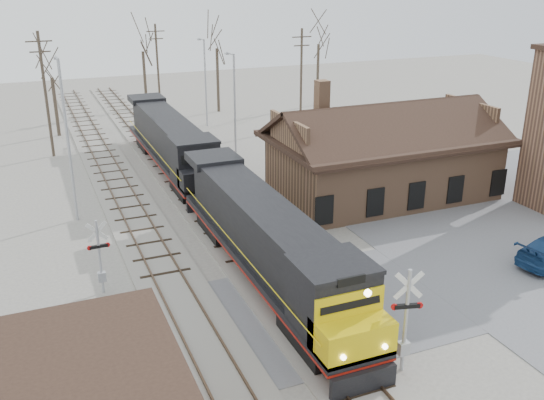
% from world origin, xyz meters
% --- Properties ---
extents(ground, '(140.00, 140.00, 0.00)m').
position_xyz_m(ground, '(0.00, 0.00, 0.00)').
color(ground, '#A09B91').
rests_on(ground, ground).
extents(road, '(60.00, 9.00, 0.03)m').
position_xyz_m(road, '(0.00, 0.00, 0.01)').
color(road, slate).
rests_on(road, ground).
extents(parking_lot, '(22.00, 26.00, 0.03)m').
position_xyz_m(parking_lot, '(18.00, 4.00, 0.02)').
color(parking_lot, slate).
rests_on(parking_lot, ground).
extents(track_main, '(3.40, 90.00, 0.24)m').
position_xyz_m(track_main, '(0.00, 15.00, 0.07)').
color(track_main, '#A09B91').
rests_on(track_main, ground).
extents(track_siding, '(3.40, 90.00, 0.24)m').
position_xyz_m(track_siding, '(-4.50, 15.00, 0.07)').
color(track_siding, '#A09B91').
rests_on(track_siding, ground).
extents(depot, '(15.20, 9.31, 7.90)m').
position_xyz_m(depot, '(11.99, 12.00, 2.41)').
color(depot, '#886046').
rests_on(depot, ground).
extents(locomotive_lead, '(2.87, 19.20, 4.26)m').
position_xyz_m(locomotive_lead, '(0.00, 3.09, 2.24)').
color(locomotive_lead, black).
rests_on(locomotive_lead, ground).
extents(locomotive_trailing, '(2.87, 19.20, 4.03)m').
position_xyz_m(locomotive_trailing, '(0.00, 22.57, 2.24)').
color(locomotive_trailing, black).
rests_on(locomotive_trailing, ground).
extents(crossbuck_near, '(1.22, 0.40, 4.35)m').
position_xyz_m(crossbuck_near, '(2.15, -5.19, 2.02)').
color(crossbuck_near, '#A5A8AD').
rests_on(crossbuck_near, ground).
extents(crossbuck_far, '(1.07, 0.28, 3.75)m').
position_xyz_m(crossbuck_far, '(-7.67, 5.45, 1.78)').
color(crossbuck_far, '#A5A8AD').
rests_on(crossbuck_far, ground).
extents(streetlight_a, '(0.25, 2.04, 9.88)m').
position_xyz_m(streetlight_a, '(-7.86, 15.50, 5.48)').
color(streetlight_a, '#A5A8AD').
rests_on(streetlight_a, ground).
extents(streetlight_b, '(0.25, 2.04, 8.38)m').
position_xyz_m(streetlight_b, '(5.89, 24.91, 4.72)').
color(streetlight_b, '#A5A8AD').
rests_on(streetlight_b, ground).
extents(streetlight_c, '(0.25, 2.04, 8.43)m').
position_xyz_m(streetlight_c, '(6.71, 35.87, 4.74)').
color(streetlight_c, '#A5A8AD').
rests_on(streetlight_c, ground).
extents(utility_pole_a, '(2.00, 0.24, 10.14)m').
position_xyz_m(utility_pole_a, '(-8.21, 30.48, 5.30)').
color(utility_pole_a, '#382D23').
rests_on(utility_pole_a, ground).
extents(utility_pole_b, '(2.00, 0.24, 9.11)m').
position_xyz_m(utility_pole_b, '(4.46, 46.65, 4.77)').
color(utility_pole_b, '#382D23').
rests_on(utility_pole_b, ground).
extents(utility_pole_c, '(2.00, 0.24, 9.42)m').
position_xyz_m(utility_pole_c, '(15.32, 32.17, 4.93)').
color(utility_pole_c, '#382D23').
rests_on(utility_pole_c, ground).
extents(tree_b, '(3.60, 3.60, 8.83)m').
position_xyz_m(tree_b, '(-7.25, 37.39, 6.28)').
color(tree_b, '#382D23').
rests_on(tree_b, ground).
extents(tree_c, '(4.17, 4.17, 10.21)m').
position_xyz_m(tree_c, '(2.88, 46.41, 7.27)').
color(tree_c, '#382D23').
rests_on(tree_c, ground).
extents(tree_d, '(4.52, 4.52, 11.08)m').
position_xyz_m(tree_d, '(9.82, 41.59, 7.89)').
color(tree_d, '#382D23').
rests_on(tree_d, ground).
extents(tree_e, '(4.55, 4.55, 11.15)m').
position_xyz_m(tree_e, '(21.43, 40.67, 7.94)').
color(tree_e, '#382D23').
rests_on(tree_e, ground).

